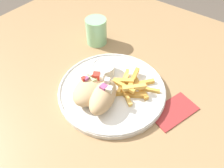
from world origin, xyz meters
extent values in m
cube|color=#9E7A51|center=(0.00, 0.00, 0.70)|extent=(1.18, 1.18, 0.04)
cylinder|color=#9E7A51|center=(0.52, 0.52, 0.34)|extent=(0.06, 0.06, 0.68)
cube|color=maroon|center=(0.07, -0.20, 0.72)|extent=(0.14, 0.11, 0.00)
cylinder|color=white|center=(0.03, -0.03, 0.72)|extent=(0.31, 0.31, 0.01)
torus|color=white|center=(0.03, -0.03, 0.73)|extent=(0.30, 0.30, 0.01)
ellipsoid|color=tan|center=(-0.03, -0.04, 0.76)|extent=(0.13, 0.09, 0.06)
cube|color=white|center=(0.00, -0.04, 0.79)|extent=(0.02, 0.02, 0.01)
cube|color=silver|center=(-0.02, -0.06, 0.78)|extent=(0.02, 0.02, 0.02)
cube|color=#B7D693|center=(0.00, -0.04, 0.78)|extent=(0.01, 0.01, 0.01)
cube|color=#A34C84|center=(-0.02, -0.04, 0.78)|extent=(0.02, 0.02, 0.02)
ellipsoid|color=tan|center=(-0.03, 0.00, 0.76)|extent=(0.12, 0.09, 0.05)
cube|color=#B7D693|center=(-0.01, 0.02, 0.78)|extent=(0.02, 0.02, 0.02)
cube|color=white|center=(0.01, -0.01, 0.78)|extent=(0.02, 0.02, 0.02)
cube|color=red|center=(0.00, 0.00, 0.78)|extent=(0.02, 0.02, 0.02)
cube|color=silver|center=(-0.01, 0.01, 0.78)|extent=(0.01, 0.01, 0.01)
cube|color=#A34C84|center=(-0.02, 0.02, 0.78)|extent=(0.01, 0.01, 0.01)
cube|color=red|center=(-0.03, 0.02, 0.78)|extent=(0.01, 0.01, 0.01)
cube|color=#B7D693|center=(-0.01, 0.00, 0.78)|extent=(0.02, 0.02, 0.01)
cube|color=gold|center=(0.07, -0.10, 0.74)|extent=(0.05, 0.07, 0.01)
cube|color=gold|center=(0.07, -0.06, 0.74)|extent=(0.06, 0.04, 0.01)
cube|color=gold|center=(0.08, -0.12, 0.73)|extent=(0.04, 0.07, 0.01)
cube|color=gold|center=(0.03, -0.07, 0.74)|extent=(0.06, 0.06, 0.01)
cube|color=gold|center=(0.04, -0.10, 0.74)|extent=(0.05, 0.06, 0.01)
cube|color=gold|center=(0.09, -0.09, 0.74)|extent=(0.07, 0.06, 0.01)
cube|color=#E5B251|center=(0.03, -0.08, 0.73)|extent=(0.05, 0.07, 0.01)
cube|color=#E5B251|center=(0.05, -0.09, 0.76)|extent=(0.06, 0.05, 0.01)
cube|color=gold|center=(0.07, -0.04, 0.74)|extent=(0.07, 0.03, 0.01)
cube|color=#E5B251|center=(0.05, -0.05, 0.74)|extent=(0.08, 0.03, 0.01)
cube|color=gold|center=(0.04, -0.06, 0.76)|extent=(0.01, 0.07, 0.01)
cube|color=gold|center=(0.08, -0.07, 0.75)|extent=(0.08, 0.03, 0.01)
cube|color=gold|center=(0.06, -0.05, 0.75)|extent=(0.04, 0.05, 0.01)
cylinder|color=white|center=(0.06, 0.03, 0.74)|extent=(0.06, 0.06, 0.03)
cylinder|color=beige|center=(0.06, 0.03, 0.76)|extent=(0.05, 0.05, 0.01)
torus|color=white|center=(0.06, 0.03, 0.76)|extent=(0.07, 0.07, 0.00)
cylinder|color=#8CCC93|center=(0.18, 0.16, 0.76)|extent=(0.07, 0.07, 0.09)
cylinder|color=silver|center=(0.18, 0.16, 0.75)|extent=(0.06, 0.06, 0.05)
camera|label=1|loc=(-0.30, -0.28, 1.20)|focal=35.00mm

